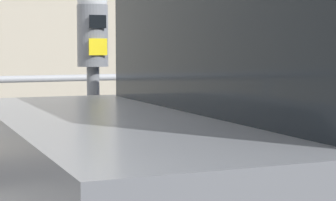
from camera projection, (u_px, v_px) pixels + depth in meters
name	position (u px, v px, depth m)	size (l,w,h in m)	color
parking_meter	(93.00, 65.00, 3.44)	(0.17, 0.18, 1.59)	slate
pedestrian_at_meter	(198.00, 88.00, 3.68)	(0.68, 0.41, 1.75)	black
background_railing	(50.00, 108.00, 5.52)	(24.06, 0.06, 1.00)	gray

